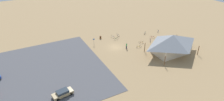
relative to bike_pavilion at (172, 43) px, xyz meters
name	(u,v)px	position (x,y,z in m)	size (l,w,h in m)	color
ground	(115,47)	(12.81, -10.96, -3.38)	(160.00, 160.00, 0.00)	#9E7F56
parking_lot_asphalt	(25,77)	(39.89, -7.64, -3.35)	(39.32, 32.24, 0.05)	#4C4C51
bike_pavilion	(172,43)	(0.00, 0.00, 0.00)	(13.15, 9.25, 5.85)	beige
trash_bin	(100,37)	(14.34, -18.89, -2.93)	(0.60, 0.60, 0.90)	brown
lot_sign	(94,41)	(18.10, -15.77, -1.96)	(0.56, 0.08, 2.20)	#99999E
bicycle_white_back_row	(118,35)	(8.03, -17.72, -2.99)	(0.48, 1.78, 0.87)	black
bicycle_silver_mid_cluster	(113,37)	(10.27, -17.60, -3.03)	(0.71, 1.62, 0.79)	black
bicycle_blue_yard_center	(158,31)	(-6.88, -13.95, -3.01)	(1.35, 1.10, 0.77)	black
bicycle_purple_front_row	(150,41)	(0.66, -8.93, -2.99)	(0.96, 1.43, 0.90)	black
bicycle_red_trailside	(152,37)	(-1.70, -10.82, -3.00)	(1.56, 0.86, 0.85)	black
bicycle_teal_yard_front	(145,33)	(-1.56, -14.84, -3.00)	(1.53, 1.00, 0.83)	black
bicycle_green_near_porch	(116,39)	(10.02, -15.66, -3.02)	(1.73, 0.48, 0.75)	black
bicycle_orange_yard_left	(141,42)	(4.04, -9.26, -3.01)	(1.20, 1.34, 0.81)	black
bicycle_yellow_edge_north	(139,47)	(6.45, -7.21, -3.03)	(1.68, 0.62, 0.79)	black
car_tan_mid_lot	(63,93)	(33.43, 3.36, -2.64)	(4.62, 2.49, 1.37)	tan
visitor_at_bikes	(127,46)	(10.21, -8.52, -2.40)	(0.39, 0.36, 1.86)	#2D3347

